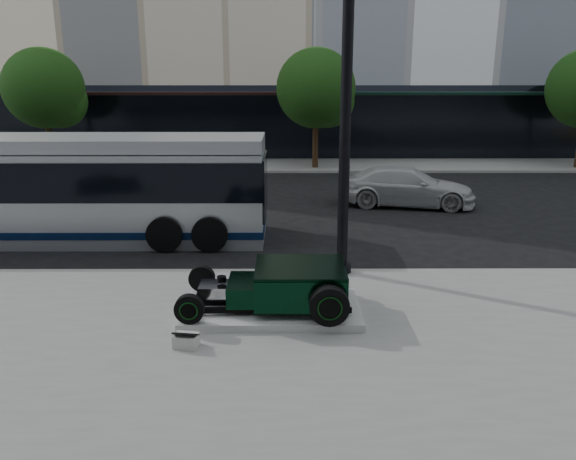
{
  "coord_description": "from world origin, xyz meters",
  "views": [
    {
      "loc": [
        -0.44,
        -14.6,
        4.6
      ],
      "look_at": [
        -0.4,
        -2.43,
        1.2
      ],
      "focal_mm": 35.0,
      "sensor_mm": 36.0,
      "label": 1
    }
  ],
  "objects_px": {
    "hot_rod": "(289,285)",
    "lamppost": "(346,108)",
    "transit_bus": "(52,188)",
    "white_sedan": "(406,186)"
  },
  "relations": [
    {
      "from": "hot_rod",
      "to": "lamppost",
      "type": "relative_size",
      "value": 0.4
    },
    {
      "from": "lamppost",
      "to": "transit_bus",
      "type": "distance_m",
      "value": 8.87
    },
    {
      "from": "hot_rod",
      "to": "lamppost",
      "type": "bearing_deg",
      "value": 61.89
    },
    {
      "from": "transit_bus",
      "to": "white_sedan",
      "type": "xyz_separation_m",
      "value": [
        10.93,
        4.14,
        -0.79
      ]
    },
    {
      "from": "lamppost",
      "to": "white_sedan",
      "type": "distance_m",
      "value": 8.56
    },
    {
      "from": "hot_rod",
      "to": "transit_bus",
      "type": "xyz_separation_m",
      "value": [
        -6.66,
        5.55,
        0.79
      ]
    },
    {
      "from": "hot_rod",
      "to": "transit_bus",
      "type": "height_order",
      "value": "transit_bus"
    },
    {
      "from": "hot_rod",
      "to": "white_sedan",
      "type": "xyz_separation_m",
      "value": [
        4.27,
        9.69,
        -0.0
      ]
    },
    {
      "from": "lamppost",
      "to": "transit_bus",
      "type": "xyz_separation_m",
      "value": [
        -7.91,
        3.21,
        -2.39
      ]
    },
    {
      "from": "lamppost",
      "to": "transit_bus",
      "type": "height_order",
      "value": "lamppost"
    }
  ]
}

